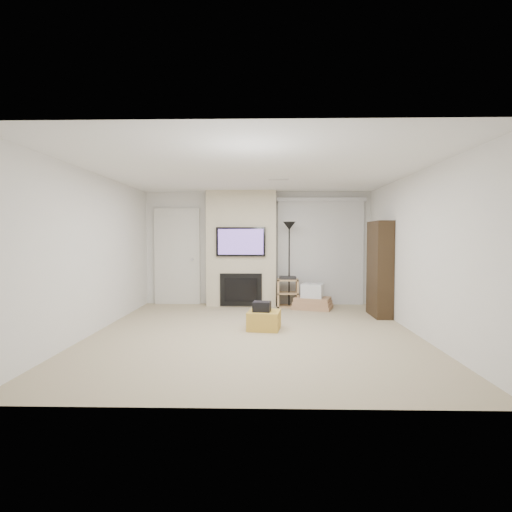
{
  "coord_description": "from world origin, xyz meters",
  "views": [
    {
      "loc": [
        0.17,
        -6.17,
        1.5
      ],
      "look_at": [
        0.0,
        1.2,
        1.15
      ],
      "focal_mm": 28.0,
      "sensor_mm": 36.0,
      "label": 1
    }
  ],
  "objects_px": {
    "floor_lamp": "(289,240)",
    "bookshelf": "(380,269)",
    "ottoman": "(264,320)",
    "box_stack": "(313,299)",
    "av_stand": "(288,291)"
  },
  "relations": [
    {
      "from": "ottoman",
      "to": "av_stand",
      "type": "bearing_deg",
      "value": 76.61
    },
    {
      "from": "ottoman",
      "to": "av_stand",
      "type": "height_order",
      "value": "av_stand"
    },
    {
      "from": "ottoman",
      "to": "floor_lamp",
      "type": "relative_size",
      "value": 0.27
    },
    {
      "from": "av_stand",
      "to": "ottoman",
      "type": "bearing_deg",
      "value": -103.39
    },
    {
      "from": "floor_lamp",
      "to": "bookshelf",
      "type": "distance_m",
      "value": 1.98
    },
    {
      "from": "ottoman",
      "to": "bookshelf",
      "type": "relative_size",
      "value": 0.28
    },
    {
      "from": "ottoman",
      "to": "bookshelf",
      "type": "distance_m",
      "value": 2.59
    },
    {
      "from": "ottoman",
      "to": "box_stack",
      "type": "height_order",
      "value": "box_stack"
    },
    {
      "from": "ottoman",
      "to": "box_stack",
      "type": "bearing_deg",
      "value": 61.93
    },
    {
      "from": "bookshelf",
      "to": "box_stack",
      "type": "bearing_deg",
      "value": 147.89
    },
    {
      "from": "floor_lamp",
      "to": "box_stack",
      "type": "height_order",
      "value": "floor_lamp"
    },
    {
      "from": "floor_lamp",
      "to": "av_stand",
      "type": "xyz_separation_m",
      "value": [
        -0.03,
        -0.0,
        -1.09
      ]
    },
    {
      "from": "box_stack",
      "to": "bookshelf",
      "type": "height_order",
      "value": "bookshelf"
    },
    {
      "from": "av_stand",
      "to": "floor_lamp",
      "type": "bearing_deg",
      "value": 5.81
    },
    {
      "from": "box_stack",
      "to": "av_stand",
      "type": "bearing_deg",
      "value": 157.88
    }
  ]
}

